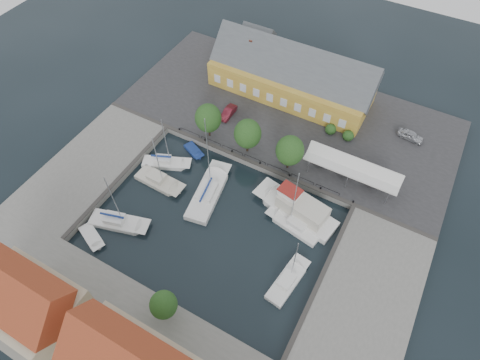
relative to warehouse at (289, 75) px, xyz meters
The scene contains 20 objects.
ground 28.82m from the warehouse, 84.77° to the right, with size 140.00×140.00×0.00m, color black.
north_quay 7.13m from the warehouse, 64.14° to the right, with size 56.00×26.00×1.00m, color #2D2D30.
west_quay 36.24m from the warehouse, 122.58° to the right, with size 12.00×24.00×1.00m, color slate.
east_quay 39.27m from the warehouse, 50.98° to the right, with size 12.00×24.00×1.00m, color slate.
south_bank 49.58m from the warehouse, 86.99° to the right, with size 56.00×14.00×1.00m, color slate.
quay_edge_fittings 23.99m from the warehouse, 83.67° to the right, with size 56.00×24.72×0.40m.
warehouse is the anchor object (origin of this frame).
tent_canopy 21.63m from the warehouse, 39.86° to the right, with size 14.00×4.00×2.83m.
quay_trees 16.37m from the warehouse, 87.91° to the right, with size 18.20×4.20×6.30m.
car_silver 22.63m from the warehouse, ahead, with size 1.66×4.13×1.41m, color #B6B9BF.
car_red 12.69m from the warehouse, 119.40° to the right, with size 1.42×4.08×1.34m, color maroon.
center_sailboat 26.36m from the warehouse, 91.62° to the right, with size 5.16×11.55×15.04m.
trawler 25.91m from the warehouse, 61.78° to the right, with size 13.24×6.07×5.00m.
east_boat_a 28.12m from the warehouse, 62.74° to the right, with size 8.64×4.17×11.80m.
east_boat_c 36.51m from the warehouse, 65.05° to the right, with size 3.33×7.75×9.77m.
west_boat_a 26.50m from the warehouse, 111.73° to the right, with size 7.85×5.06×10.36m.
west_boat_b 29.27m from the warehouse, 106.99° to the right, with size 8.14×3.03×10.98m.
west_boat_d 37.80m from the warehouse, 104.16° to the right, with size 8.93×4.85×11.56m.
launch_sw 41.67m from the warehouse, 105.32° to the right, with size 5.11×3.53×0.98m.
launch_nw 21.61m from the warehouse, 110.13° to the right, with size 4.24×3.09×0.88m.
Camera 1 is at (17.49, -25.63, 48.59)m, focal length 30.00 mm.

